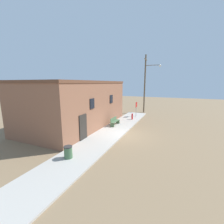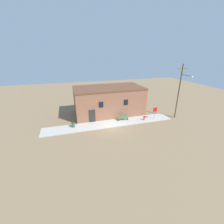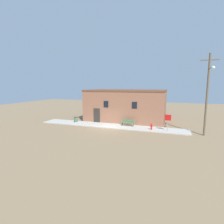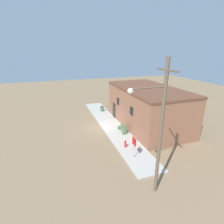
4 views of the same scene
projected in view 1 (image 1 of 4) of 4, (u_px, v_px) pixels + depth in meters
ground_plane at (124, 135)px, 13.80m from camera, size 80.00×80.00×0.00m
sidewalk at (111, 132)px, 14.33m from camera, size 20.62×2.72×0.11m
brick_building at (77, 104)px, 16.55m from camera, size 12.15×6.45×4.94m
fire_hydrant at (132, 116)px, 19.21m from camera, size 0.40×0.19×0.78m
stop_sign at (136, 106)px, 20.74m from camera, size 0.72×0.06×2.01m
bench at (115, 121)px, 16.60m from camera, size 1.65×0.44×0.86m
trash_bin at (68, 152)px, 9.30m from camera, size 0.53×0.53×0.77m
utility_pole at (146, 82)px, 23.49m from camera, size 1.80×2.44×8.99m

